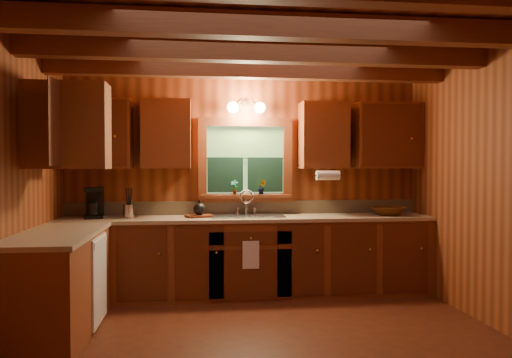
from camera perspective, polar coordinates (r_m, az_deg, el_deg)
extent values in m
plane|color=#4D2312|center=(4.23, 1.37, -18.88)|extent=(4.20, 4.20, 0.00)
plane|color=brown|center=(4.13, 1.39, 17.33)|extent=(4.20, 4.20, 0.00)
plane|color=brown|center=(5.86, -1.29, -0.22)|extent=(4.20, 0.00, 4.20)
plane|color=brown|center=(2.11, 8.80, -3.21)|extent=(4.20, 0.00, 4.20)
plane|color=brown|center=(4.75, 27.32, -0.77)|extent=(0.00, 3.80, 3.80)
cube|color=brown|center=(3.72, 2.32, 17.37)|extent=(4.20, 0.14, 0.18)
cube|color=brown|center=(4.48, 0.63, 14.60)|extent=(4.20, 0.14, 0.18)
cube|color=brown|center=(5.26, -0.53, 12.63)|extent=(4.20, 0.14, 0.18)
cube|color=brown|center=(5.64, -0.97, -9.17)|extent=(4.20, 0.62, 0.86)
cube|color=brown|center=(4.69, -22.23, -11.48)|extent=(0.62, 1.60, 0.86)
cube|color=tan|center=(5.58, -0.97, -4.63)|extent=(4.20, 0.66, 0.04)
cube|color=tan|center=(4.61, -22.16, -6.02)|extent=(0.64, 1.60, 0.04)
cube|color=tan|center=(5.86, -1.27, -3.35)|extent=(4.20, 0.02, 0.16)
cube|color=white|center=(4.81, -17.83, -11.12)|extent=(0.02, 0.60, 0.80)
cube|color=brown|center=(5.78, -18.20, 5.04)|extent=(0.78, 0.34, 0.78)
cube|color=brown|center=(5.68, -10.43, 5.16)|extent=(0.55, 0.34, 0.78)
cube|color=brown|center=(5.86, 7.90, 5.05)|extent=(0.55, 0.34, 0.78)
cube|color=brown|center=(6.11, 15.02, 4.87)|extent=(0.78, 0.34, 0.78)
cube|color=brown|center=(4.82, -23.37, 5.73)|extent=(0.34, 1.10, 0.78)
cube|color=brown|center=(5.84, -1.25, 6.65)|extent=(1.12, 0.08, 0.10)
cube|color=brown|center=(5.83, -1.25, -2.19)|extent=(1.12, 0.08, 0.10)
cube|color=brown|center=(5.79, -6.28, 2.23)|extent=(0.10, 0.08, 0.80)
cube|color=brown|center=(5.89, 3.70, 2.22)|extent=(0.10, 0.08, 0.80)
cube|color=#4F8337|center=(5.85, -1.28, 2.23)|extent=(0.92, 0.01, 0.80)
cube|color=black|center=(5.81, -3.61, 0.50)|extent=(0.42, 0.02, 0.42)
cube|color=black|center=(5.85, 1.07, 0.51)|extent=(0.42, 0.02, 0.42)
cylinder|color=black|center=(5.83, -1.26, 2.43)|extent=(0.92, 0.01, 0.01)
cube|color=brown|center=(5.79, -1.21, -2.02)|extent=(1.06, 0.14, 0.04)
cylinder|color=black|center=(5.87, -1.25, 8.89)|extent=(0.08, 0.03, 0.08)
cylinder|color=black|center=(5.80, -2.19, 8.98)|extent=(0.09, 0.17, 0.08)
cylinder|color=black|center=(5.82, -0.20, 8.95)|extent=(0.09, 0.17, 0.08)
sphere|color=#FFE0A5|center=(5.72, -2.74, 8.37)|extent=(0.13, 0.13, 0.13)
sphere|color=#FFE0A5|center=(5.76, 0.47, 8.33)|extent=(0.13, 0.13, 0.13)
cylinder|color=white|center=(5.66, 8.40, 0.42)|extent=(0.27, 0.11, 0.11)
cube|color=white|center=(5.31, -0.61, -8.86)|extent=(0.18, 0.01, 0.30)
cube|color=silver|center=(5.59, -0.98, -4.36)|extent=(0.82, 0.48, 0.02)
cube|color=#262628|center=(5.58, -2.93, -5.04)|extent=(0.34, 0.40, 0.14)
cube|color=#262628|center=(5.62, 0.95, -5.00)|extent=(0.34, 0.40, 0.14)
cylinder|color=silver|center=(5.75, -1.17, -3.14)|extent=(0.04, 0.04, 0.22)
torus|color=silver|center=(5.69, -1.11, -2.08)|extent=(0.16, 0.02, 0.16)
cube|color=black|center=(5.70, -18.46, -4.21)|extent=(0.19, 0.23, 0.03)
cube|color=black|center=(5.76, -18.32, -2.50)|extent=(0.19, 0.09, 0.32)
cube|color=black|center=(5.66, -18.52, -1.17)|extent=(0.19, 0.21, 0.04)
cylinder|color=black|center=(5.66, -18.53, -3.33)|extent=(0.12, 0.12, 0.14)
cylinder|color=silver|center=(5.65, -14.69, -3.64)|extent=(0.12, 0.12, 0.15)
cylinder|color=black|center=(5.63, -14.87, -2.11)|extent=(0.03, 0.04, 0.22)
cylinder|color=black|center=(5.64, -14.70, -2.11)|extent=(0.01, 0.01, 0.22)
cylinder|color=black|center=(5.65, -14.53, -2.10)|extent=(0.03, 0.04, 0.22)
cylinder|color=black|center=(5.65, -14.40, -2.10)|extent=(0.04, 0.06, 0.21)
cube|color=#512311|center=(5.55, -6.64, -4.33)|extent=(0.34, 0.28, 0.03)
sphere|color=black|center=(5.54, -6.64, -3.50)|extent=(0.13, 0.13, 0.13)
cylinder|color=black|center=(5.53, -6.64, -2.63)|extent=(0.02, 0.02, 0.04)
imported|color=#48230C|center=(5.94, 15.21, -3.63)|extent=(0.51, 0.51, 0.10)
imported|color=#512311|center=(5.75, -2.55, -0.97)|extent=(0.11, 0.09, 0.17)
imported|color=#512311|center=(5.79, 0.70, -0.96)|extent=(0.11, 0.10, 0.17)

